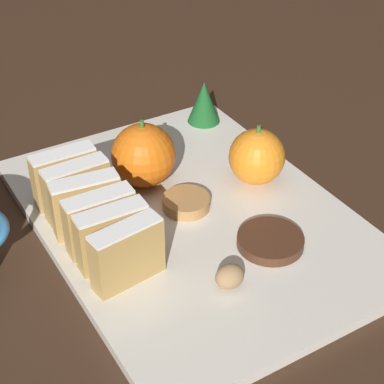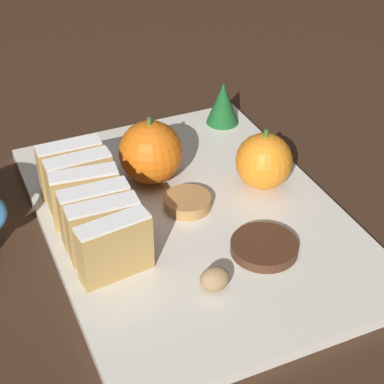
% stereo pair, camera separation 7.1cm
% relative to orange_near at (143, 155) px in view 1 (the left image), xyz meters
% --- Properties ---
extents(ground_plane, '(6.00, 6.00, 0.00)m').
position_rel_orange_near_xyz_m(ground_plane, '(0.02, -0.08, -0.05)').
color(ground_plane, '#382316').
extents(serving_platter, '(0.32, 0.44, 0.01)m').
position_rel_orange_near_xyz_m(serving_platter, '(0.02, -0.08, -0.04)').
color(serving_platter, silver).
rests_on(serving_platter, ground_plane).
extents(stollen_slice_front, '(0.08, 0.03, 0.07)m').
position_rel_orange_near_xyz_m(stollen_slice_front, '(-0.09, -0.14, -0.01)').
color(stollen_slice_front, tan).
rests_on(stollen_slice_front, serving_platter).
extents(stollen_slice_second, '(0.08, 0.02, 0.07)m').
position_rel_orange_near_xyz_m(stollen_slice_second, '(-0.09, -0.11, -0.01)').
color(stollen_slice_second, tan).
rests_on(stollen_slice_second, serving_platter).
extents(stollen_slice_third, '(0.07, 0.02, 0.07)m').
position_rel_orange_near_xyz_m(stollen_slice_third, '(-0.09, -0.08, -0.01)').
color(stollen_slice_third, tan).
rests_on(stollen_slice_third, serving_platter).
extents(stollen_slice_fourth, '(0.08, 0.03, 0.07)m').
position_rel_orange_near_xyz_m(stollen_slice_fourth, '(-0.09, -0.05, -0.01)').
color(stollen_slice_fourth, tan).
rests_on(stollen_slice_fourth, serving_platter).
extents(stollen_slice_fifth, '(0.07, 0.02, 0.07)m').
position_rel_orange_near_xyz_m(stollen_slice_fifth, '(-0.09, -0.02, -0.01)').
color(stollen_slice_fifth, tan).
rests_on(stollen_slice_fifth, serving_platter).
extents(stollen_slice_sixth, '(0.07, 0.02, 0.07)m').
position_rel_orange_near_xyz_m(stollen_slice_sixth, '(-0.09, 0.01, -0.01)').
color(stollen_slice_sixth, tan).
rests_on(stollen_slice_sixth, serving_platter).
extents(orange_near, '(0.08, 0.08, 0.08)m').
position_rel_orange_near_xyz_m(orange_near, '(0.00, 0.00, 0.00)').
color(orange_near, orange).
rests_on(orange_near, serving_platter).
extents(orange_far, '(0.07, 0.07, 0.08)m').
position_rel_orange_near_xyz_m(orange_far, '(0.12, -0.07, -0.00)').
color(orange_far, orange).
rests_on(orange_far, serving_platter).
extents(walnut, '(0.03, 0.02, 0.02)m').
position_rel_orange_near_xyz_m(walnut, '(-0.01, -0.20, -0.03)').
color(walnut, '#9E7A51').
rests_on(walnut, serving_platter).
extents(chocolate_cookie, '(0.07, 0.07, 0.01)m').
position_rel_orange_near_xyz_m(chocolate_cookie, '(0.06, -0.17, -0.03)').
color(chocolate_cookie, '#472819').
rests_on(chocolate_cookie, serving_platter).
extents(gingerbread_cookie, '(0.05, 0.05, 0.01)m').
position_rel_orange_near_xyz_m(gingerbread_cookie, '(0.02, -0.07, -0.03)').
color(gingerbread_cookie, '#B27F47').
rests_on(gingerbread_cookie, serving_platter).
extents(evergreen_sprig, '(0.05, 0.05, 0.06)m').
position_rel_orange_near_xyz_m(evergreen_sprig, '(0.14, 0.09, -0.01)').
color(evergreen_sprig, '#195623').
rests_on(evergreen_sprig, serving_platter).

